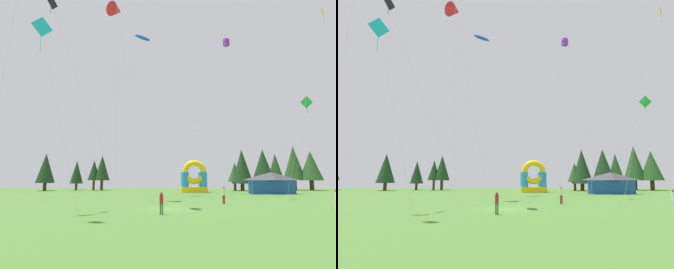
% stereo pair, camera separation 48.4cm
% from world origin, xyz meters
% --- Properties ---
extents(ground_plane, '(120.00, 120.00, 0.00)m').
position_xyz_m(ground_plane, '(0.00, 0.00, 0.00)').
color(ground_plane, '#47752D').
extents(kite_cyan_diamond, '(4.48, 1.13, 16.48)m').
position_xyz_m(kite_cyan_diamond, '(-11.30, -2.17, 15.73)').
color(kite_cyan_diamond, '#19B7CC').
rests_on(kite_cyan_diamond, ground_plane).
extents(kite_purple_box, '(8.79, 4.59, 23.72)m').
position_xyz_m(kite_purple_box, '(8.87, 16.14, 23.10)').
color(kite_purple_box, purple).
rests_on(kite_purple_box, ground_plane).
extents(kite_green_diamond, '(2.40, 2.29, 13.01)m').
position_xyz_m(kite_green_diamond, '(18.12, 10.91, 12.37)').
color(kite_green_diamond, green).
rests_on(kite_green_diamond, ground_plane).
extents(kite_red_delta, '(6.93, 5.38, 27.71)m').
position_xyz_m(kite_red_delta, '(-7.42, 12.93, 26.51)').
color(kite_red_delta, red).
rests_on(kite_red_delta, ground_plane).
extents(kite_yellow_diamond, '(6.17, 1.81, 20.75)m').
position_xyz_m(kite_yellow_diamond, '(16.45, 2.46, 20.03)').
color(kite_yellow_diamond, yellow).
rests_on(kite_yellow_diamond, ground_plane).
extents(kite_blue_parafoil, '(10.99, 5.32, 28.14)m').
position_xyz_m(kite_blue_parafoil, '(-4.47, 23.33, 27.40)').
color(kite_blue_parafoil, blue).
rests_on(kite_blue_parafoil, ground_plane).
extents(kite_black_diamond, '(7.54, 3.78, 20.32)m').
position_xyz_m(kite_black_diamond, '(-11.58, 0.29, 19.60)').
color(kite_black_diamond, black).
rests_on(kite_black_diamond, ground_plane).
extents(person_near_camera, '(0.40, 0.40, 1.81)m').
position_xyz_m(person_near_camera, '(13.49, -2.66, 1.08)').
color(person_near_camera, silver).
rests_on(person_near_camera, ground_plane).
extents(person_left_edge, '(0.45, 0.45, 1.85)m').
position_xyz_m(person_left_edge, '(5.88, 5.25, 1.10)').
color(person_left_edge, '#B21E26').
rests_on(person_left_edge, ground_plane).
extents(person_midfield, '(0.38, 0.38, 1.66)m').
position_xyz_m(person_midfield, '(-0.57, -4.41, 0.99)').
color(person_midfield, '#33723F').
rests_on(person_midfield, ground_plane).
extents(inflatable_orange_dome, '(4.95, 4.92, 6.23)m').
position_xyz_m(inflatable_orange_dome, '(5.22, 33.11, 2.25)').
color(inflatable_orange_dome, yellow).
rests_on(inflatable_orange_dome, ground_plane).
extents(festival_tent, '(7.40, 3.03, 3.78)m').
position_xyz_m(festival_tent, '(18.27, 26.44, 1.89)').
color(festival_tent, '#19478C').
rests_on(festival_tent, ground_plane).
extents(tree_row_2, '(4.13, 4.13, 8.29)m').
position_xyz_m(tree_row_2, '(-27.26, 40.91, 4.96)').
color(tree_row_2, '#4C331E').
rests_on(tree_row_2, ground_plane).
extents(tree_row_3, '(3.08, 3.08, 6.81)m').
position_xyz_m(tree_row_3, '(-21.49, 45.02, 4.14)').
color(tree_row_3, '#4C331E').
rests_on(tree_row_3, ground_plane).
extents(tree_row_4, '(2.89, 2.89, 6.94)m').
position_xyz_m(tree_row_4, '(-17.17, 44.15, 4.56)').
color(tree_row_4, '#4C331E').
rests_on(tree_row_4, ground_plane).
extents(tree_row_5, '(3.62, 3.62, 8.09)m').
position_xyz_m(tree_row_5, '(-15.33, 44.30, 5.13)').
color(tree_row_5, '#4C331E').
rests_on(tree_row_5, ground_plane).
extents(tree_row_6, '(3.14, 3.14, 6.22)m').
position_xyz_m(tree_row_6, '(15.15, 41.10, 4.04)').
color(tree_row_6, '#4C331E').
rests_on(tree_row_6, ground_plane).
extents(tree_row_7, '(4.70, 4.70, 9.17)m').
position_xyz_m(tree_row_7, '(16.71, 40.66, 5.35)').
color(tree_row_7, '#4C331E').
rests_on(tree_row_7, ground_plane).
extents(tree_row_8, '(4.73, 4.73, 9.14)m').
position_xyz_m(tree_row_8, '(21.32, 40.28, 5.69)').
color(tree_row_8, '#4C331E').
rests_on(tree_row_8, ground_plane).
extents(tree_row_9, '(3.84, 3.84, 8.27)m').
position_xyz_m(tree_row_9, '(24.26, 40.78, 4.98)').
color(tree_row_9, '#4C331E').
rests_on(tree_row_9, ground_plane).
extents(tree_row_10, '(4.99, 4.99, 10.35)m').
position_xyz_m(tree_row_10, '(30.05, 44.65, 6.30)').
color(tree_row_10, '#4C331E').
rests_on(tree_row_10, ground_plane).
extents(tree_row_11, '(5.31, 5.31, 9.08)m').
position_xyz_m(tree_row_11, '(33.49, 43.43, 5.62)').
color(tree_row_11, '#4C331E').
rests_on(tree_row_11, ground_plane).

